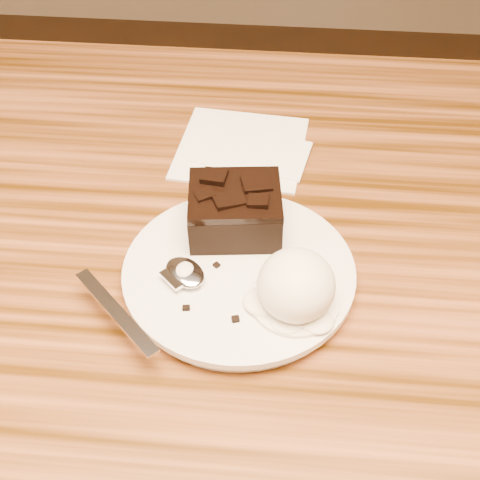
# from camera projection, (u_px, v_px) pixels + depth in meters

# --- Properties ---
(dining_table) EXTENTS (1.20, 0.80, 0.75)m
(dining_table) POSITION_uv_depth(u_px,v_px,m) (152.00, 463.00, 0.83)
(dining_table) COLOR #351C04
(dining_table) RESTS_ON floor
(plate) EXTENTS (0.20, 0.20, 0.02)m
(plate) POSITION_uv_depth(u_px,v_px,m) (239.00, 274.00, 0.55)
(plate) COLOR white
(plate) RESTS_ON dining_table
(brownie) EXTENTS (0.09, 0.08, 0.04)m
(brownie) POSITION_uv_depth(u_px,v_px,m) (235.00, 213.00, 0.57)
(brownie) COLOR black
(brownie) RESTS_ON plate
(ice_cream_scoop) EXTENTS (0.06, 0.07, 0.05)m
(ice_cream_scoop) POSITION_uv_depth(u_px,v_px,m) (296.00, 285.00, 0.50)
(ice_cream_scoop) COLOR white
(ice_cream_scoop) RESTS_ON plate
(melt_puddle) EXTENTS (0.07, 0.07, 0.00)m
(melt_puddle) POSITION_uv_depth(u_px,v_px,m) (295.00, 302.00, 0.52)
(melt_puddle) COLOR white
(melt_puddle) RESTS_ON plate
(spoon) EXTENTS (0.13, 0.13, 0.01)m
(spoon) POSITION_uv_depth(u_px,v_px,m) (185.00, 274.00, 0.54)
(spoon) COLOR silver
(spoon) RESTS_ON plate
(napkin) EXTENTS (0.14, 0.14, 0.01)m
(napkin) POSITION_uv_depth(u_px,v_px,m) (241.00, 147.00, 0.69)
(napkin) COLOR white
(napkin) RESTS_ON dining_table
(crumb_a) EXTENTS (0.01, 0.01, 0.00)m
(crumb_a) POSITION_uv_depth(u_px,v_px,m) (236.00, 319.00, 0.50)
(crumb_a) COLOR black
(crumb_a) RESTS_ON plate
(crumb_b) EXTENTS (0.01, 0.01, 0.00)m
(crumb_b) POSITION_uv_depth(u_px,v_px,m) (217.00, 265.00, 0.55)
(crumb_b) COLOR black
(crumb_b) RESTS_ON plate
(crumb_c) EXTENTS (0.01, 0.00, 0.00)m
(crumb_c) POSITION_uv_depth(u_px,v_px,m) (186.00, 308.00, 0.51)
(crumb_c) COLOR black
(crumb_c) RESTS_ON plate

